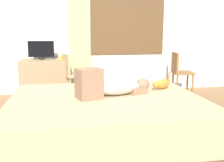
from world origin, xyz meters
name	(u,v)px	position (x,y,z in m)	size (l,w,h in m)	color
ground_plane	(109,138)	(0.00, 0.00, 0.00)	(16.00, 16.00, 0.00)	olive
back_wall_with_window	(91,22)	(0.03, 2.54, 1.45)	(6.40, 0.14, 2.90)	silver
bed	(106,120)	(-0.04, -0.06, 0.26)	(2.23, 1.85, 0.52)	brown
person_lying	(111,86)	(0.04, 0.03, 0.64)	(0.93, 0.50, 0.34)	#CCB299
cat	(162,84)	(0.75, 0.26, 0.59)	(0.31, 0.25, 0.21)	#C67A2D
desk	(46,79)	(-0.89, 2.14, 0.37)	(0.90, 0.56, 0.74)	#997A56
tv_monitor	(41,50)	(-0.95, 2.14, 0.92)	(0.48, 0.10, 0.35)	black
cup	(61,58)	(-0.59, 2.02, 0.78)	(0.07, 0.07, 0.08)	gold
chair_by_desk	(72,73)	(-0.40, 1.90, 0.51)	(0.47, 0.47, 0.86)	tan
chair_spare	(180,70)	(1.71, 1.85, 0.51)	(0.42, 0.42, 0.86)	brown
curtain_left	(79,30)	(-0.22, 2.42, 1.30)	(0.44, 0.06, 2.60)	#ADCC75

